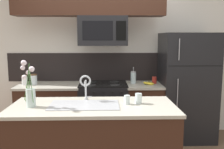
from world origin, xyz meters
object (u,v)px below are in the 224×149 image
coffee_tin (154,80)px  refrigerator (186,87)px  drinking_glass (127,100)px  storage_jar_tall (25,80)px  storage_jar_medium (34,79)px  stove_range (103,111)px  sink_faucet (86,84)px  spare_glass (138,98)px  microwave (103,31)px  banana_bunch (149,83)px  flower_vase (30,92)px  french_press (133,77)px

coffee_tin → refrigerator: bearing=-3.3°
coffee_tin → drinking_glass: coffee_tin is taller
storage_jar_tall → storage_jar_medium: size_ratio=0.92×
stove_range → drinking_glass: size_ratio=8.97×
storage_jar_medium → sink_faucet: sink_faucet is taller
refrigerator → storage_jar_tall: 2.59m
spare_glass → microwave: bearing=109.0°
banana_bunch → drinking_glass: drinking_glass is taller
drinking_glass → flower_vase: flower_vase is taller
storage_jar_tall → banana_bunch: 1.96m
flower_vase → sink_faucet: bearing=24.1°
banana_bunch → sink_faucet: 1.36m
storage_jar_medium → storage_jar_tall: bearing=-169.6°
storage_jar_medium → flower_vase: 1.35m
microwave → french_press: microwave is taller
microwave → french_press: size_ratio=2.79×
refrigerator → storage_jar_medium: 2.45m
refrigerator → french_press: 0.87m
banana_bunch → stove_range: bearing=175.3°
stove_range → french_press: size_ratio=3.48×
drinking_glass → spare_glass: size_ratio=0.88×
storage_jar_medium → banana_bunch: (1.82, -0.07, -0.06)m
storage_jar_tall → stove_range: bearing=0.7°
coffee_tin → flower_vase: (-1.61, -1.35, 0.11)m
drinking_glass → storage_jar_medium: bearing=138.1°
stove_range → storage_jar_tall: 1.34m
refrigerator → banana_bunch: refrigerator is taller
banana_bunch → spare_glass: bearing=-105.8°
sink_faucet → flower_vase: size_ratio=0.61×
stove_range → sink_faucet: size_ratio=3.04×
coffee_tin → storage_jar_tall: bearing=-178.2°
storage_jar_tall → coffee_tin: storage_jar_tall is taller
sink_faucet → drinking_glass: (0.47, -0.18, -0.15)m
storage_jar_tall → storage_jar_medium: bearing=10.4°
refrigerator → spare_glass: refrigerator is taller
refrigerator → sink_faucet: bearing=-145.6°
french_press → spare_glass: (-0.09, -1.26, -0.04)m
coffee_tin → drinking_glass: size_ratio=1.06×
stove_range → storage_jar_tall: size_ratio=6.09×
stove_range → drinking_glass: (0.27, -1.22, 0.50)m
flower_vase → storage_jar_medium: bearing=103.9°
stove_range → storage_jar_medium: size_ratio=5.60×
storage_jar_tall → spare_glass: bearing=-35.8°
microwave → drinking_glass: microwave is taller
sink_faucet → stove_range: bearing=79.1°
drinking_glass → microwave: bearing=102.8°
spare_glass → sink_faucet: bearing=165.6°
storage_jar_medium → spare_glass: size_ratio=1.41×
storage_jar_tall → drinking_glass: size_ratio=1.47×
banana_bunch → sink_faucet: sink_faucet is taller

